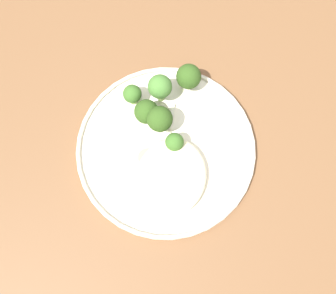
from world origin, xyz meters
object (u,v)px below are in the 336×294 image
(seared_scallop_tilted_round, at_px, (169,180))
(broccoli_floret_beside_noodles, at_px, (132,94))
(seared_scallop_right_edge, at_px, (148,159))
(seared_scallop_front_small, at_px, (167,196))
(broccoli_floret_center_pile, at_px, (175,142))
(broccoli_floret_right_tilted, at_px, (160,87))
(seared_scallop_large_seared, at_px, (178,168))
(broccoli_floret_tall_stalk, at_px, (186,76))
(broccoli_floret_small_sprig, at_px, (146,112))
(dinner_plate, at_px, (168,149))
(broccoli_floret_rear_charred, at_px, (160,119))

(seared_scallop_tilted_round, bearing_deg, broccoli_floret_beside_noodles, 41.74)
(seared_scallop_right_edge, xyz_separation_m, seared_scallop_front_small, (-0.05, -0.05, -0.00))
(seared_scallop_front_small, xyz_separation_m, broccoli_floret_center_pile, (0.08, 0.01, 0.02))
(seared_scallop_front_small, distance_m, broccoli_floret_right_tilted, 0.17)
(seared_scallop_large_seared, distance_m, broccoli_floret_tall_stalk, 0.15)
(broccoli_floret_center_pile, relative_size, broccoli_floret_small_sprig, 0.81)
(dinner_plate, bearing_deg, broccoli_floret_tall_stalk, 3.97)
(broccoli_floret_beside_noodles, xyz_separation_m, broccoli_floret_right_tilted, (0.02, -0.04, 0.01))
(seared_scallop_right_edge, height_order, broccoli_floret_beside_noodles, broccoli_floret_beside_noodles)
(dinner_plate, height_order, seared_scallop_front_small, seared_scallop_front_small)
(seared_scallop_right_edge, relative_size, broccoli_floret_tall_stalk, 0.60)
(seared_scallop_tilted_round, relative_size, seared_scallop_front_small, 0.81)
(seared_scallop_front_small, xyz_separation_m, broccoli_floret_small_sprig, (0.11, 0.07, 0.02))
(seared_scallop_tilted_round, relative_size, broccoli_floret_small_sprig, 0.45)
(broccoli_floret_right_tilted, height_order, broccoli_floret_small_sprig, broccoli_floret_right_tilted)
(seared_scallop_right_edge, distance_m, broccoli_floret_small_sprig, 0.07)
(broccoli_floret_small_sprig, bearing_deg, broccoli_floret_center_pile, -119.46)
(seared_scallop_large_seared, relative_size, broccoli_floret_center_pile, 0.77)
(seared_scallop_large_seared, height_order, broccoli_floret_rear_charred, broccoli_floret_rear_charred)
(broccoli_floret_rear_charred, xyz_separation_m, broccoli_floret_tall_stalk, (0.09, -0.02, -0.01))
(broccoli_floret_right_tilted, xyz_separation_m, broccoli_floret_small_sprig, (-0.04, 0.01, -0.01))
(seared_scallop_right_edge, distance_m, broccoli_floret_beside_noodles, 0.11)
(broccoli_floret_center_pile, xyz_separation_m, broccoli_floret_small_sprig, (0.03, 0.06, 0.01))
(broccoli_floret_beside_noodles, bearing_deg, broccoli_floret_tall_stalk, -53.02)
(seared_scallop_front_small, bearing_deg, broccoli_floret_rear_charred, 23.67)
(broccoli_floret_rear_charred, relative_size, broccoli_floret_tall_stalk, 1.15)
(seared_scallop_right_edge, xyz_separation_m, broccoli_floret_tall_stalk, (0.15, -0.02, 0.02))
(broccoli_floret_center_pile, bearing_deg, broccoli_floret_small_sprig, 60.54)
(seared_scallop_tilted_round, height_order, broccoli_floret_rear_charred, broccoli_floret_rear_charred)
(broccoli_floret_tall_stalk, bearing_deg, seared_scallop_right_edge, 173.62)
(broccoli_floret_small_sprig, bearing_deg, seared_scallop_tilted_round, -142.74)
(broccoli_floret_rear_charred, distance_m, broccoli_floret_tall_stalk, 0.09)
(seared_scallop_large_seared, distance_m, broccoli_floret_small_sprig, 0.10)
(seared_scallop_right_edge, distance_m, seared_scallop_large_seared, 0.05)
(seared_scallop_large_seared, relative_size, seared_scallop_front_small, 1.11)
(broccoli_floret_beside_noodles, xyz_separation_m, broccoli_floret_tall_stalk, (0.06, -0.07, 0.01))
(seared_scallop_tilted_round, relative_size, broccoli_floret_tall_stalk, 0.43)
(seared_scallop_front_small, bearing_deg, broccoli_floret_right_tilted, 21.97)
(seared_scallop_front_small, distance_m, broccoli_floret_center_pile, 0.08)
(dinner_plate, relative_size, broccoli_floret_tall_stalk, 5.34)
(broccoli_floret_rear_charred, bearing_deg, broccoli_floret_beside_noodles, 60.98)
(broccoli_floret_center_pile, distance_m, broccoli_floret_small_sprig, 0.07)
(seared_scallop_tilted_round, relative_size, seared_scallop_large_seared, 0.73)
(seared_scallop_front_small, bearing_deg, broccoli_floret_center_pile, 9.83)
(dinner_plate, xyz_separation_m, seared_scallop_tilted_round, (-0.05, -0.02, 0.01))
(dinner_plate, bearing_deg, broccoli_floret_rear_charred, 38.07)
(dinner_plate, distance_m, broccoli_floret_right_tilted, 0.10)
(seared_scallop_right_edge, distance_m, broccoli_floret_tall_stalk, 0.15)
(seared_scallop_large_seared, bearing_deg, broccoli_floret_rear_charred, 40.46)
(seared_scallop_tilted_round, height_order, seared_scallop_large_seared, seared_scallop_tilted_round)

